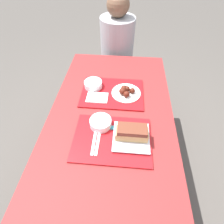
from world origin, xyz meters
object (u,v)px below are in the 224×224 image
at_px(bowl_coleslaw_near, 101,122).
at_px(tray_far, 112,93).
at_px(tray_near, 112,139).
at_px(brisket_sandwich_plate, 132,134).
at_px(bowl_coleslaw_far, 93,84).
at_px(person_seated_across, 117,40).
at_px(wings_plate_far, 126,92).

bearing_deg(bowl_coleslaw_near, tray_far, 81.65).
distance_m(tray_far, bowl_coleslaw_near, 0.31).
bearing_deg(tray_near, brisket_sandwich_plate, 5.93).
distance_m(bowl_coleslaw_far, person_seated_across, 0.71).
bearing_deg(person_seated_across, tray_near, -87.58).
height_order(tray_near, person_seated_across, person_seated_across).
distance_m(tray_near, bowl_coleslaw_far, 0.48).
xyz_separation_m(tray_far, bowl_coleslaw_near, (-0.04, -0.31, 0.03)).
relative_size(tray_far, bowl_coleslaw_near, 3.42).
relative_size(tray_near, person_seated_across, 0.61).
relative_size(bowl_coleslaw_far, person_seated_across, 0.18).
bearing_deg(bowl_coleslaw_far, bowl_coleslaw_near, -74.03).
height_order(bowl_coleslaw_near, wings_plate_far, wings_plate_far).
height_order(bowl_coleslaw_near, brisket_sandwich_plate, brisket_sandwich_plate).
distance_m(tray_far, person_seated_across, 0.75).
bearing_deg(tray_far, brisket_sandwich_plate, -69.97).
bearing_deg(tray_far, bowl_coleslaw_near, -98.35).
height_order(brisket_sandwich_plate, person_seated_across, person_seated_across).
height_order(brisket_sandwich_plate, wings_plate_far, brisket_sandwich_plate).
bearing_deg(bowl_coleslaw_near, brisket_sandwich_plate, -23.20).
distance_m(bowl_coleslaw_near, bowl_coleslaw_far, 0.37).
relative_size(tray_far, wings_plate_far, 2.14).
xyz_separation_m(tray_near, bowl_coleslaw_near, (-0.08, 0.09, 0.03)).
bearing_deg(brisket_sandwich_plate, bowl_coleslaw_near, 156.80).
relative_size(wings_plate_far, person_seated_across, 0.29).
xyz_separation_m(bowl_coleslaw_near, bowl_coleslaw_far, (-0.10, 0.36, 0.00)).
xyz_separation_m(tray_near, bowl_coleslaw_far, (-0.18, 0.45, 0.03)).
xyz_separation_m(tray_far, wings_plate_far, (0.10, -0.01, 0.03)).
bearing_deg(person_seated_across, tray_far, -88.80).
height_order(tray_far, bowl_coleslaw_far, bowl_coleslaw_far).
bearing_deg(tray_far, bowl_coleslaw_far, 161.03).
bearing_deg(bowl_coleslaw_near, wings_plate_far, 64.51).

